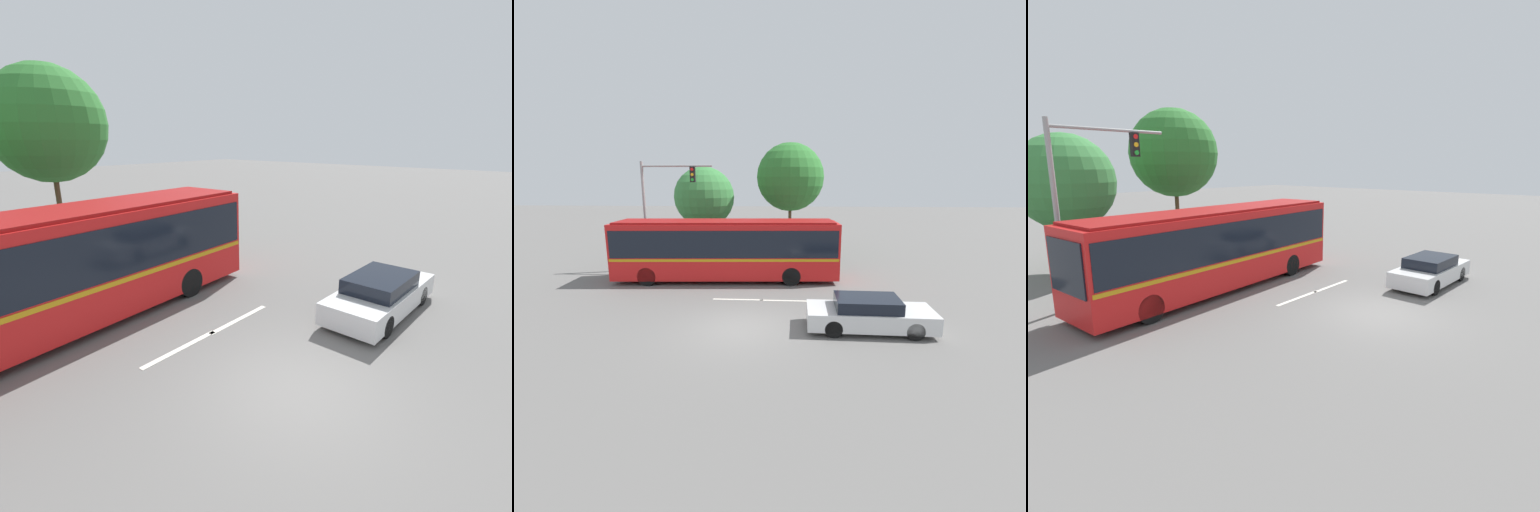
% 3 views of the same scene
% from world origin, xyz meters
% --- Properties ---
extents(ground_plane, '(140.00, 140.00, 0.00)m').
position_xyz_m(ground_plane, '(0.00, 0.00, 0.00)').
color(ground_plane, slate).
extents(city_bus, '(12.48, 3.32, 3.39)m').
position_xyz_m(city_bus, '(-1.69, 6.64, 1.93)').
color(city_bus, red).
rests_on(city_bus, ground).
extents(sedan_foreground, '(4.69, 1.86, 1.27)m').
position_xyz_m(sedan_foreground, '(4.86, 0.15, 0.61)').
color(sedan_foreground, silver).
rests_on(sedan_foreground, ground).
extents(flowering_hedge, '(7.64, 1.21, 1.50)m').
position_xyz_m(flowering_hedge, '(0.88, 10.61, 0.74)').
color(flowering_hedge, '#286028').
rests_on(flowering_hedge, ground).
extents(street_tree_centre, '(5.10, 5.10, 8.40)m').
position_xyz_m(street_tree_centre, '(1.82, 14.72, 5.84)').
color(street_tree_centre, brown).
rests_on(street_tree_centre, ground).
extents(lane_stripe_near, '(2.40, 0.16, 0.01)m').
position_xyz_m(lane_stripe_near, '(1.69, 3.20, 0.01)').
color(lane_stripe_near, silver).
rests_on(lane_stripe_near, ground).
extents(lane_stripe_mid, '(2.40, 0.16, 0.01)m').
position_xyz_m(lane_stripe_mid, '(-0.56, 3.23, 0.01)').
color(lane_stripe_mid, silver).
rests_on(lane_stripe_mid, ground).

